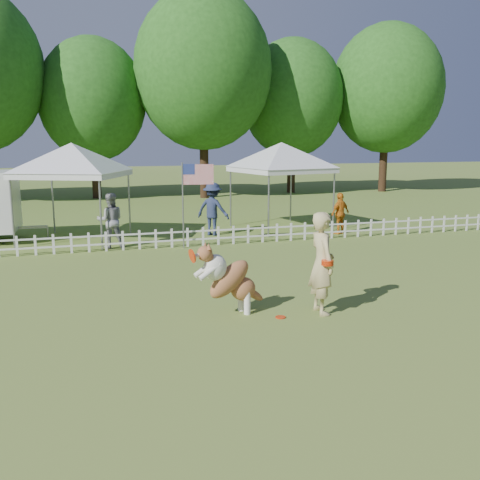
{
  "coord_description": "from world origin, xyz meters",
  "views": [
    {
      "loc": [
        -3.9,
        -9.31,
        3.32
      ],
      "look_at": [
        -0.52,
        2.0,
        1.1
      ],
      "focal_mm": 40.0,
      "sensor_mm": 36.0,
      "label": 1
    }
  ],
  "objects": [
    {
      "name": "canopy_tent_right",
      "position": [
        3.34,
        9.52,
        1.58
      ],
      "size": [
        3.62,
        3.62,
        3.16
      ],
      "primitive_type": null,
      "rotation": [
        0.0,
        0.0,
        0.21
      ],
      "color": "silver",
      "rests_on": "ground"
    },
    {
      "name": "spectator_a",
      "position": [
        -3.06,
        7.55,
        0.86
      ],
      "size": [
        0.84,
        0.65,
        1.71
      ],
      "primitive_type": "imported",
      "rotation": [
        0.0,
        0.0,
        3.14
      ],
      "color": "gray",
      "rests_on": "ground"
    },
    {
      "name": "picket_fence",
      "position": [
        0.0,
        7.0,
        0.3
      ],
      "size": [
        22.0,
        0.08,
        0.6
      ],
      "primitive_type": null,
      "color": "silver",
      "rests_on": "ground"
    },
    {
      "name": "handler",
      "position": [
        0.46,
        -0.2,
        0.99
      ],
      "size": [
        0.49,
        0.74,
        1.98
      ],
      "primitive_type": "imported",
      "rotation": [
        0.0,
        0.0,
        1.54
      ],
      "color": "tan",
      "rests_on": "ground"
    },
    {
      "name": "tree_right",
      "position": [
        9.0,
        22.5,
        5.2
      ],
      "size": [
        6.2,
        6.2,
        10.4
      ],
      "primitive_type": null,
      "color": "#204F16",
      "rests_on": "ground"
    },
    {
      "name": "flag_pole",
      "position": [
        -0.92,
        6.79,
        1.33
      ],
      "size": [
        1.02,
        0.22,
        2.65
      ],
      "primitive_type": null,
      "rotation": [
        0.0,
        0.0,
        -0.11
      ],
      "color": "gray",
      "rests_on": "ground"
    },
    {
      "name": "tree_center_left",
      "position": [
        -3.0,
        22.5,
        4.9
      ],
      "size": [
        6.0,
        6.0,
        9.8
      ],
      "primitive_type": null,
      "color": "#204F16",
      "rests_on": "ground"
    },
    {
      "name": "canopy_tent_left",
      "position": [
        -4.11,
        9.02,
        1.58
      ],
      "size": [
        3.99,
        3.99,
        3.16
      ],
      "primitive_type": null,
      "rotation": [
        0.0,
        0.0,
        -0.39
      ],
      "color": "silver",
      "rests_on": "ground"
    },
    {
      "name": "spectator_b",
      "position": [
        0.51,
        8.8,
        0.93
      ],
      "size": [
        1.36,
        1.3,
        1.85
      ],
      "primitive_type": "imported",
      "rotation": [
        0.0,
        0.0,
        2.44
      ],
      "color": "#222B49",
      "rests_on": "ground"
    },
    {
      "name": "tree_center_right",
      "position": [
        3.0,
        21.0,
        6.3
      ],
      "size": [
        7.6,
        7.6,
        12.6
      ],
      "primitive_type": null,
      "color": "#204F16",
      "rests_on": "ground"
    },
    {
      "name": "ground",
      "position": [
        0.0,
        0.0,
        0.0
      ],
      "size": [
        120.0,
        120.0,
        0.0
      ],
      "primitive_type": "plane",
      "color": "#466921",
      "rests_on": "ground"
    },
    {
      "name": "dog",
      "position": [
        -1.25,
        0.18,
        0.71
      ],
      "size": [
        1.44,
        0.72,
        1.42
      ],
      "primitive_type": null,
      "rotation": [
        0.0,
        0.0,
        0.2
      ],
      "color": "brown",
      "rests_on": "ground"
    },
    {
      "name": "spectator_c",
      "position": [
        4.93,
        7.75,
        0.74
      ],
      "size": [
        0.94,
        0.66,
        1.48
      ],
      "primitive_type": "imported",
      "rotation": [
        0.0,
        0.0,
        3.53
      ],
      "color": "#CA6F17",
      "rests_on": "ground"
    },
    {
      "name": "frisbee_on_turf",
      "position": [
        -0.39,
        -0.26,
        0.01
      ],
      "size": [
        0.26,
        0.26,
        0.02
      ],
      "primitive_type": "cylinder",
      "rotation": [
        0.0,
        0.0,
        -0.37
      ],
      "color": "red",
      "rests_on": "ground"
    },
    {
      "name": "tree_far_right",
      "position": [
        15.0,
        21.5,
        5.7
      ],
      "size": [
        7.0,
        7.0,
        11.4
      ],
      "primitive_type": null,
      "color": "#204F16",
      "rests_on": "ground"
    }
  ]
}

